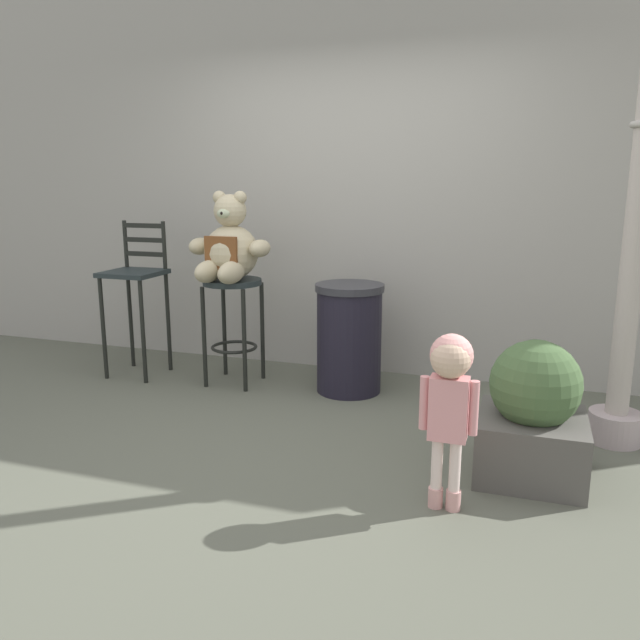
{
  "coord_description": "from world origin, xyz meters",
  "views": [
    {
      "loc": [
        1.32,
        -3.09,
        1.5
      ],
      "look_at": [
        0.14,
        0.46,
        0.67
      ],
      "focal_mm": 35.47,
      "sensor_mm": 36.0,
      "label": 1
    }
  ],
  "objects_px": {
    "child_walking": "(450,384)",
    "trash_bin": "(349,338)",
    "lamppost": "(636,227)",
    "bar_stool_with_teddy": "(233,308)",
    "bar_chair_empty": "(136,284)",
    "planter_with_shrub": "(533,416)",
    "teddy_bear": "(229,248)"
  },
  "relations": [
    {
      "from": "bar_chair_empty",
      "to": "planter_with_shrub",
      "type": "distance_m",
      "value": 3.11
    },
    {
      "from": "trash_bin",
      "to": "teddy_bear",
      "type": "bearing_deg",
      "value": -172.12
    },
    {
      "from": "bar_stool_with_teddy",
      "to": "trash_bin",
      "type": "xyz_separation_m",
      "value": [
        0.87,
        0.09,
        -0.18
      ]
    },
    {
      "from": "bar_stool_with_teddy",
      "to": "child_walking",
      "type": "bearing_deg",
      "value": -38.36
    },
    {
      "from": "lamppost",
      "to": "bar_chair_empty",
      "type": "relative_size",
      "value": 2.61
    },
    {
      "from": "lamppost",
      "to": "child_walking",
      "type": "bearing_deg",
      "value": -127.75
    },
    {
      "from": "child_walking",
      "to": "bar_chair_empty",
      "type": "bearing_deg",
      "value": -139.49
    },
    {
      "from": "trash_bin",
      "to": "lamppost",
      "type": "xyz_separation_m",
      "value": [
        1.73,
        -0.39,
        0.86
      ]
    },
    {
      "from": "bar_stool_with_teddy",
      "to": "bar_chair_empty",
      "type": "xyz_separation_m",
      "value": [
        -0.81,
        -0.02,
        0.14
      ]
    },
    {
      "from": "bar_stool_with_teddy",
      "to": "planter_with_shrub",
      "type": "height_order",
      "value": "bar_stool_with_teddy"
    },
    {
      "from": "bar_stool_with_teddy",
      "to": "teddy_bear",
      "type": "height_order",
      "value": "teddy_bear"
    },
    {
      "from": "bar_chair_empty",
      "to": "planter_with_shrub",
      "type": "bearing_deg",
      "value": -17.02
    },
    {
      "from": "trash_bin",
      "to": "planter_with_shrub",
      "type": "height_order",
      "value": "trash_bin"
    },
    {
      "from": "bar_stool_with_teddy",
      "to": "planter_with_shrub",
      "type": "bearing_deg",
      "value": -23.41
    },
    {
      "from": "child_walking",
      "to": "lamppost",
      "type": "bearing_deg",
      "value": 120.81
    },
    {
      "from": "child_walking",
      "to": "bar_chair_empty",
      "type": "height_order",
      "value": "bar_chair_empty"
    },
    {
      "from": "lamppost",
      "to": "bar_stool_with_teddy",
      "type": "bearing_deg",
      "value": 173.33
    },
    {
      "from": "trash_bin",
      "to": "bar_chair_empty",
      "type": "bearing_deg",
      "value": -176.28
    },
    {
      "from": "bar_chair_empty",
      "to": "lamppost",
      "type": "bearing_deg",
      "value": -4.73
    },
    {
      "from": "lamppost",
      "to": "bar_chair_empty",
      "type": "bearing_deg",
      "value": 175.27
    },
    {
      "from": "child_walking",
      "to": "bar_chair_empty",
      "type": "distance_m",
      "value": 2.92
    },
    {
      "from": "child_walking",
      "to": "planter_with_shrub",
      "type": "height_order",
      "value": "child_walking"
    },
    {
      "from": "child_walking",
      "to": "trash_bin",
      "type": "distance_m",
      "value": 1.74
    },
    {
      "from": "trash_bin",
      "to": "lamppost",
      "type": "height_order",
      "value": "lamppost"
    },
    {
      "from": "teddy_bear",
      "to": "trash_bin",
      "type": "bearing_deg",
      "value": 7.88
    },
    {
      "from": "bar_chair_empty",
      "to": "planter_with_shrub",
      "type": "xyz_separation_m",
      "value": [
        2.95,
        -0.9,
        -0.39
      ]
    },
    {
      "from": "teddy_bear",
      "to": "bar_chair_empty",
      "type": "xyz_separation_m",
      "value": [
        -0.81,
        0.01,
        -0.31
      ]
    },
    {
      "from": "child_walking",
      "to": "lamppost",
      "type": "height_order",
      "value": "lamppost"
    },
    {
      "from": "teddy_bear",
      "to": "trash_bin",
      "type": "distance_m",
      "value": 1.08
    },
    {
      "from": "teddy_bear",
      "to": "child_walking",
      "type": "height_order",
      "value": "teddy_bear"
    },
    {
      "from": "trash_bin",
      "to": "lamppost",
      "type": "relative_size",
      "value": 0.25
    },
    {
      "from": "child_walking",
      "to": "planter_with_shrub",
      "type": "bearing_deg",
      "value": 120.08
    }
  ]
}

